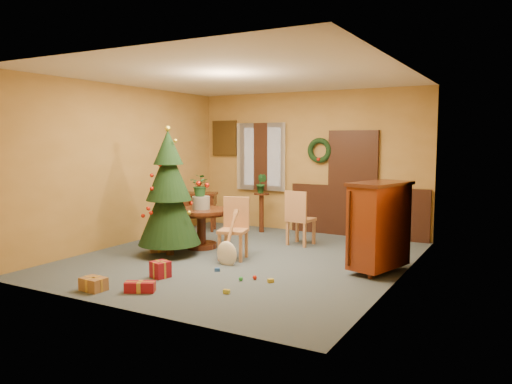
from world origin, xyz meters
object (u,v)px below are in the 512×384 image
Objects in this scene: dining_table at (201,221)px; writing_desk at (195,202)px; chair_near at (234,226)px; sideboard at (379,224)px; christmas_tree at (169,194)px.

writing_desk is (-1.10, 1.34, 0.12)m from dining_table.
writing_desk is (-2.02, 1.72, 0.08)m from chair_near.
chair_near is 0.75× the size of sideboard.
chair_near is at bearing -172.83° from sideboard.
dining_table is at bearing 178.42° from sideboard.
chair_near reaches higher than writing_desk.
dining_table is at bearing -50.64° from writing_desk.
chair_near is 0.98× the size of writing_desk.
christmas_tree is 3.41m from sideboard.
christmas_tree is at bearing -65.01° from writing_desk.
christmas_tree reaches higher than writing_desk.
writing_desk is at bearing 129.36° from dining_table.
dining_table is 1.74m from writing_desk.
chair_near is (0.92, -0.37, 0.05)m from dining_table.
sideboard is at bearing 10.33° from christmas_tree.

